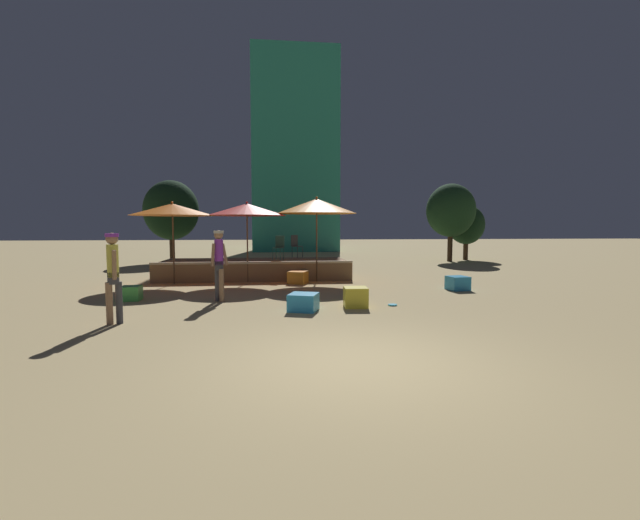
# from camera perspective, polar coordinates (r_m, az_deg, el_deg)

# --- Properties ---
(ground_plane) EXTENTS (120.00, 120.00, 0.00)m
(ground_plane) POSITION_cam_1_polar(r_m,az_deg,el_deg) (6.40, 4.73, -13.38)
(ground_plane) COLOR tan
(wooden_deck) EXTENTS (7.12, 3.13, 0.73)m
(wooden_deck) POSITION_cam_1_polar(r_m,az_deg,el_deg) (16.88, -8.62, -1.17)
(wooden_deck) COLOR olive
(wooden_deck) RESTS_ON ground
(patio_umbrella_0) EXTENTS (2.75, 2.75, 2.86)m
(patio_umbrella_0) POSITION_cam_1_polar(r_m,az_deg,el_deg) (15.30, -9.71, 6.64)
(patio_umbrella_0) COLOR brown
(patio_umbrella_0) RESTS_ON ground
(patio_umbrella_1) EXTENTS (2.85, 2.85, 3.04)m
(patio_umbrella_1) POSITION_cam_1_polar(r_m,az_deg,el_deg) (15.33, -0.44, 7.20)
(patio_umbrella_1) COLOR brown
(patio_umbrella_1) RESTS_ON ground
(patio_umbrella_2) EXTENTS (2.81, 2.81, 2.83)m
(patio_umbrella_2) POSITION_cam_1_polar(r_m,az_deg,el_deg) (15.47, -19.08, 6.37)
(patio_umbrella_2) COLOR brown
(patio_umbrella_2) RESTS_ON ground
(cube_seat_0) EXTENTS (0.80, 0.80, 0.40)m
(cube_seat_0) POSITION_cam_1_polar(r_m,az_deg,el_deg) (10.05, -2.22, -5.64)
(cube_seat_0) COLOR #2D9EDB
(cube_seat_0) RESTS_ON ground
(cube_seat_1) EXTENTS (0.60, 0.60, 0.49)m
(cube_seat_1) POSITION_cam_1_polar(r_m,az_deg,el_deg) (10.52, 4.77, -4.96)
(cube_seat_1) COLOR yellow
(cube_seat_1) RESTS_ON ground
(cube_seat_2) EXTENTS (0.65, 0.65, 0.43)m
(cube_seat_2) POSITION_cam_1_polar(r_m,az_deg,el_deg) (13.96, 17.89, -2.96)
(cube_seat_2) COLOR #2D9EDB
(cube_seat_2) RESTS_ON ground
(cube_seat_3) EXTENTS (0.51, 0.51, 0.38)m
(cube_seat_3) POSITION_cam_1_polar(r_m,az_deg,el_deg) (12.50, -23.88, -4.07)
(cube_seat_3) COLOR #4CC651
(cube_seat_3) RESTS_ON ground
(cube_seat_4) EXTENTS (0.77, 0.77, 0.43)m
(cube_seat_4) POSITION_cam_1_polar(r_m,az_deg,el_deg) (14.82, -2.96, -2.33)
(cube_seat_4) COLOR orange
(cube_seat_4) RESTS_ON ground
(person_0) EXTENTS (0.45, 0.42, 1.87)m
(person_0) POSITION_cam_1_polar(r_m,az_deg,el_deg) (11.45, -13.32, -0.06)
(person_0) COLOR #997051
(person_0) RESTS_ON ground
(person_1) EXTENTS (0.30, 0.47, 1.84)m
(person_1) POSITION_cam_1_polar(r_m,az_deg,el_deg) (9.49, -25.87, -1.43)
(person_1) COLOR #3F3F47
(person_1) RESTS_ON ground
(bistro_chair_0) EXTENTS (0.45, 0.45, 0.90)m
(bistro_chair_0) POSITION_cam_1_polar(r_m,az_deg,el_deg) (16.16, -5.48, 1.99)
(bistro_chair_0) COLOR #1E4C47
(bistro_chair_0) RESTS_ON wooden_deck
(bistro_chair_1) EXTENTS (0.48, 0.48, 0.90)m
(bistro_chair_1) POSITION_cam_1_polar(r_m,az_deg,el_deg) (17.31, -3.25, 2.16)
(bistro_chair_1) COLOR #2D3338
(bistro_chair_1) RESTS_ON wooden_deck
(frisbee_disc) EXTENTS (0.22, 0.22, 0.03)m
(frisbee_disc) POSITION_cam_1_polar(r_m,az_deg,el_deg) (10.87, 9.65, -5.91)
(frisbee_disc) COLOR #33B2D8
(frisbee_disc) RESTS_ON ground
(background_tree_0) EXTENTS (2.72, 2.72, 4.39)m
(background_tree_0) POSITION_cam_1_polar(r_m,az_deg,el_deg) (25.41, 17.04, 6.32)
(background_tree_0) COLOR #3D2B1C
(background_tree_0) RESTS_ON ground
(background_tree_1) EXTENTS (2.12, 2.12, 3.26)m
(background_tree_1) POSITION_cam_1_polar(r_m,az_deg,el_deg) (26.91, 18.92, 4.46)
(background_tree_1) COLOR #3D2B1C
(background_tree_1) RESTS_ON ground
(background_tree_2) EXTENTS (2.96, 2.96, 4.51)m
(background_tree_2) POSITION_cam_1_polar(r_m,az_deg,el_deg) (25.07, -19.22, 6.27)
(background_tree_2) COLOR #3D2B1C
(background_tree_2) RESTS_ON ground
(distant_building) EXTENTS (6.85, 3.58, 15.90)m
(distant_building) POSITION_cam_1_polar(r_m,az_deg,el_deg) (35.61, -3.35, 14.11)
(distant_building) COLOR teal
(distant_building) RESTS_ON ground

